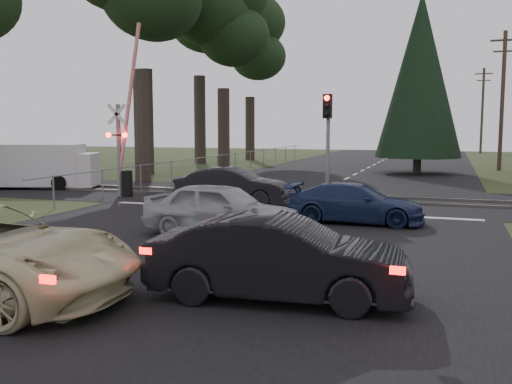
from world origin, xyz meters
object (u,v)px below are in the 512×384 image
at_px(dark_car_far, 233,187).
at_px(white_van, 41,166).
at_px(crossing_signal, 124,147).
at_px(silver_car, 221,210).
at_px(blue_sedan, 356,203).
at_px(traffic_signal_center, 327,129).
at_px(utility_pole_far, 482,109).
at_px(dark_hatchback, 279,259).
at_px(utility_pole_mid, 502,98).

bearing_deg(dark_car_far, white_van, 71.51).
bearing_deg(crossing_signal, silver_car, -43.14).
relative_size(blue_sedan, white_van, 0.73).
bearing_deg(dark_car_far, traffic_signal_center, -66.31).
bearing_deg(traffic_signal_center, utility_pole_far, 80.40).
distance_m(dark_hatchback, blue_sedan, 8.17).
bearing_deg(utility_pole_far, white_van, -116.14).
distance_m(traffic_signal_center, utility_pole_far, 44.99).
height_order(crossing_signal, silver_car, crossing_signal).
bearing_deg(traffic_signal_center, dark_car_far, -151.27).
relative_size(silver_car, dark_car_far, 1.00).
xyz_separation_m(utility_pole_far, silver_car, (-8.78, -51.77, -4.01)).
distance_m(crossing_signal, white_van, 5.91).
relative_size(silver_car, blue_sedan, 1.02).
xyz_separation_m(crossing_signal, utility_pole_far, (15.77, 45.21, 2.67)).
xyz_separation_m(traffic_signal_center, blue_sedan, (1.75, -4.15, -2.21)).
height_order(dark_hatchback, white_van, white_van).
bearing_deg(dark_hatchback, blue_sedan, -4.90).
bearing_deg(traffic_signal_center, crossing_signal, -173.85).
xyz_separation_m(utility_pole_mid, utility_pole_far, (0.00, 25.00, 0.00)).
height_order(traffic_signal_center, utility_pole_mid, utility_pole_mid).
relative_size(traffic_signal_center, dark_car_far, 0.97).
height_order(crossing_signal, dark_car_far, crossing_signal).
bearing_deg(blue_sedan, traffic_signal_center, 23.05).
distance_m(traffic_signal_center, utility_pole_mid, 20.82).
height_order(silver_car, white_van, white_van).
xyz_separation_m(utility_pole_far, dark_car_far, (-10.66, -46.06, -4.03)).
distance_m(utility_pole_far, silver_car, 52.66).
relative_size(crossing_signal, traffic_signal_center, 1.70).
height_order(silver_car, blue_sedan, silver_car).
distance_m(blue_sedan, dark_car_far, 5.48).
bearing_deg(dark_car_far, blue_sedan, -121.20).
bearing_deg(traffic_signal_center, silver_car, -99.77).
bearing_deg(utility_pole_mid, dark_car_far, -116.86).
xyz_separation_m(traffic_signal_center, silver_car, (-1.28, -7.44, -2.09)).
relative_size(crossing_signal, utility_pole_far, 0.77).
distance_m(crossing_signal, blue_sedan, 10.64).
xyz_separation_m(dark_car_far, white_van, (-10.68, 2.55, 0.36)).
xyz_separation_m(dark_hatchback, silver_car, (-3.04, 4.88, 0.00)).
bearing_deg(silver_car, blue_sedan, -39.21).
height_order(utility_pole_far, blue_sedan, utility_pole_far).
bearing_deg(utility_pole_mid, traffic_signal_center, -111.21).
xyz_separation_m(utility_pole_far, white_van, (-21.34, -43.50, -3.67)).
distance_m(dark_hatchback, dark_car_far, 11.67).
distance_m(crossing_signal, dark_car_far, 5.36).
height_order(dark_hatchback, blue_sedan, dark_hatchback).
xyz_separation_m(utility_pole_far, blue_sedan, (-5.75, -48.47, -4.13)).
bearing_deg(dark_hatchback, white_van, 44.97).
bearing_deg(utility_pole_mid, utility_pole_far, 90.00).
distance_m(utility_pole_mid, blue_sedan, 24.51).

